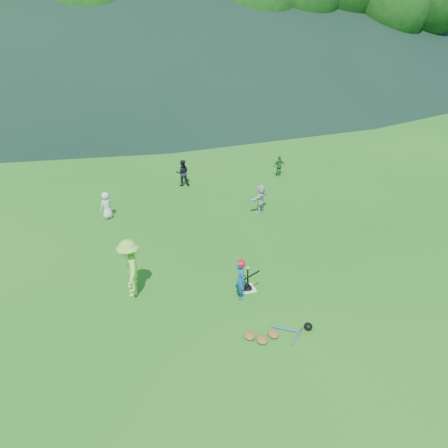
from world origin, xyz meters
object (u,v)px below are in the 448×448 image
(home_plate, at_px, (247,289))
(batting_tee, at_px, (247,285))
(fielder_c, at_px, (279,166))
(fielder_a, at_px, (106,205))
(fielder_d, at_px, (260,198))
(equipment_pile, at_px, (274,334))
(adult_coach, at_px, (130,268))
(batter_child, at_px, (241,279))
(fielder_b, at_px, (183,173))

(home_plate, relative_size, batting_tee, 0.66)
(fielder_c, bearing_deg, batting_tee, 59.75)
(batting_tee, bearing_deg, fielder_c, 62.23)
(home_plate, height_order, fielder_a, fielder_a)
(fielder_d, distance_m, batting_tee, 5.30)
(fielder_c, distance_m, equipment_pile, 11.24)
(home_plate, height_order, adult_coach, adult_coach)
(fielder_c, bearing_deg, adult_coach, 42.37)
(fielder_a, bearing_deg, fielder_d, 136.14)
(batter_child, distance_m, equipment_pile, 1.88)
(fielder_b, xyz_separation_m, batting_tee, (0.28, -8.34, -0.48))
(home_plate, distance_m, adult_coach, 3.44)
(fielder_a, bearing_deg, batter_child, 85.34)
(fielder_b, height_order, equipment_pile, fielder_b)
(fielder_a, bearing_deg, home_plate, 88.74)
(batter_child, relative_size, fielder_d, 1.04)
(home_plate, xyz_separation_m, fielder_d, (2.15, 4.82, 0.57))
(home_plate, relative_size, fielder_b, 0.37)
(fielder_c, height_order, equipment_pile, fielder_c)
(fielder_d, bearing_deg, fielder_a, -46.18)
(batting_tee, distance_m, equipment_pile, 2.08)
(adult_coach, xyz_separation_m, equipment_pile, (3.25, -2.78, -0.81))
(home_plate, xyz_separation_m, batter_child, (-0.31, -0.30, 0.59))
(fielder_a, relative_size, batting_tee, 1.56)
(home_plate, xyz_separation_m, fielder_c, (4.36, 8.27, 0.49))
(batter_child, relative_size, fielder_b, 0.99)
(batter_child, distance_m, adult_coach, 3.12)
(adult_coach, xyz_separation_m, batting_tee, (3.25, -0.70, -0.74))
(adult_coach, relative_size, equipment_pile, 0.97)
(adult_coach, bearing_deg, fielder_d, 130.93)
(batter_child, height_order, fielder_d, batter_child)
(home_plate, bearing_deg, adult_coach, 167.82)
(adult_coach, height_order, fielder_c, adult_coach)
(fielder_a, relative_size, fielder_c, 1.07)
(fielder_c, relative_size, batting_tee, 1.46)
(fielder_c, relative_size, fielder_d, 0.86)
(fielder_b, xyz_separation_m, fielder_d, (2.43, -3.52, -0.03))
(home_plate, relative_size, batter_child, 0.37)
(equipment_pile, bearing_deg, fielder_d, 72.69)
(home_plate, distance_m, fielder_a, 6.98)
(fielder_d, bearing_deg, batting_tee, 30.17)
(batter_child, distance_m, fielder_b, 8.64)
(home_plate, height_order, batting_tee, batting_tee)
(fielder_b, bearing_deg, fielder_d, 131.84)
(adult_coach, height_order, fielder_b, adult_coach)
(fielder_a, xyz_separation_m, equipment_pile, (3.71, -7.97, -0.47))
(fielder_a, distance_m, fielder_b, 4.22)
(fielder_a, xyz_separation_m, fielder_b, (3.44, 2.45, 0.08))
(adult_coach, relative_size, fielder_b, 1.44)
(batter_child, xyz_separation_m, equipment_pile, (0.31, -1.78, -0.53))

